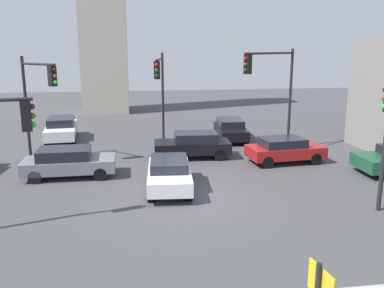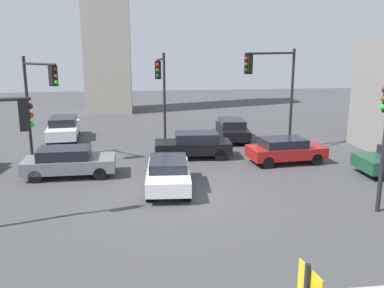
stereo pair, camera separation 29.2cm
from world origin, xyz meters
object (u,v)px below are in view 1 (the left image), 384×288
object	(u,v)px
car_1	(284,149)
car_7	(231,129)
car_3	(169,173)
traffic_light_0	(272,79)
car_0	(61,128)
car_5	(68,162)
car_4	(193,145)
traffic_light_3	(38,91)
traffic_light_1	(160,82)

from	to	relation	value
car_1	car_7	distance (m)	6.04
car_3	car_7	size ratio (longest dim) A/B	0.97
traffic_light_0	car_0	distance (m)	13.84
car_5	car_7	xyz separation A→B (m)	(9.43, 6.78, -0.02)
car_7	car_4	bearing A→B (deg)	-32.26
car_0	car_5	world-z (taller)	car_0
traffic_light_0	car_5	distance (m)	11.76
traffic_light_0	traffic_light_3	size ratio (longest dim) A/B	1.07
car_1	car_3	xyz separation A→B (m)	(-6.40, -3.33, -0.01)
traffic_light_1	car_0	size ratio (longest dim) A/B	1.22
car_0	car_7	distance (m)	11.10
traffic_light_0	traffic_light_3	world-z (taller)	traffic_light_0
traffic_light_0	car_4	bearing A→B (deg)	-25.49
traffic_light_3	car_4	xyz separation A→B (m)	(7.98, -0.15, -3.07)
traffic_light_3	car_0	bearing A→B (deg)	131.63
car_0	car_4	world-z (taller)	car_0
traffic_light_1	car_3	distance (m)	8.67
car_4	car_7	size ratio (longest dim) A/B	0.98
traffic_light_1	car_7	xyz separation A→B (m)	(4.66, 1.13, -3.21)
car_0	traffic_light_1	bearing A→B (deg)	63.30
car_3	car_7	world-z (taller)	car_7
traffic_light_3	car_1	bearing A→B (deg)	34.29
traffic_light_3	car_5	world-z (taller)	traffic_light_3
car_0	car_3	size ratio (longest dim) A/B	1.11
traffic_light_0	car_5	bearing A→B (deg)	-15.71
traffic_light_1	traffic_light_3	distance (m)	7.06
car_3	car_4	world-z (taller)	car_4
traffic_light_0	car_5	size ratio (longest dim) A/B	1.39
car_0	car_3	world-z (taller)	car_0
car_4	traffic_light_1	bearing A→B (deg)	-60.42
traffic_light_3	traffic_light_0	bearing A→B (deg)	43.98
traffic_light_3	car_7	xyz separation A→B (m)	(11.09, 4.03, -3.11)
traffic_light_0	car_3	size ratio (longest dim) A/B	1.42
traffic_light_1	traffic_light_3	size ratio (longest dim) A/B	1.02
traffic_light_1	car_5	world-z (taller)	traffic_light_1
car_3	car_5	world-z (taller)	car_5
car_1	car_5	bearing A→B (deg)	179.37
car_3	car_4	xyz separation A→B (m)	(1.78, 4.99, 0.04)
car_1	car_5	size ratio (longest dim) A/B	0.97
traffic_light_3	car_4	size ratio (longest dim) A/B	1.31
car_0	car_4	distance (m)	9.69
car_1	car_7	size ratio (longest dim) A/B	0.95
car_0	car_1	distance (m)	14.49
traffic_light_0	car_0	bearing A→B (deg)	-54.12
traffic_light_3	car_4	world-z (taller)	traffic_light_3
car_1	car_4	size ratio (longest dim) A/B	0.97
traffic_light_0	traffic_light_1	size ratio (longest dim) A/B	1.05
car_4	car_7	distance (m)	5.21
traffic_light_1	car_1	world-z (taller)	traffic_light_1
traffic_light_0	car_7	bearing A→B (deg)	-101.19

